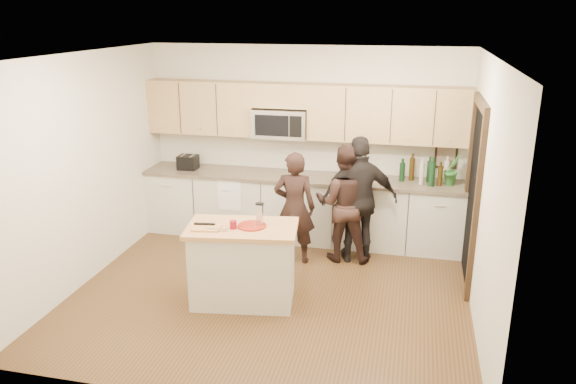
% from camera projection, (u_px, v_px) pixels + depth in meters
% --- Properties ---
extents(floor, '(4.50, 4.50, 0.00)m').
position_uv_depth(floor, '(271.00, 292.00, 6.57)').
color(floor, '#51391C').
rests_on(floor, ground).
extents(room_shell, '(4.52, 4.02, 2.71)m').
position_uv_depth(room_shell, '(270.00, 148.00, 6.03)').
color(room_shell, beige).
rests_on(room_shell, ground).
extents(back_cabinetry, '(4.50, 0.66, 0.94)m').
position_uv_depth(back_cabinetry, '(301.00, 207.00, 7.99)').
color(back_cabinetry, beige).
rests_on(back_cabinetry, ground).
extents(upper_cabinetry, '(4.50, 0.33, 0.75)m').
position_uv_depth(upper_cabinetry, '(306.00, 110.00, 7.69)').
color(upper_cabinetry, tan).
rests_on(upper_cabinetry, ground).
extents(microwave, '(0.76, 0.41, 0.40)m').
position_uv_depth(microwave, '(281.00, 123.00, 7.79)').
color(microwave, silver).
rests_on(microwave, ground).
extents(doorway, '(0.06, 1.25, 2.20)m').
position_uv_depth(doorway, '(473.00, 188.00, 6.57)').
color(doorway, black).
rests_on(doorway, ground).
extents(framed_picture, '(0.30, 0.03, 0.38)m').
position_uv_depth(framed_picture, '(446.00, 155.00, 7.60)').
color(framed_picture, black).
rests_on(framed_picture, ground).
extents(dish_towel, '(0.34, 0.60, 0.48)m').
position_uv_depth(dish_towel, '(232.00, 185.00, 7.91)').
color(dish_towel, white).
rests_on(dish_towel, ground).
extents(island, '(1.29, 0.87, 0.90)m').
position_uv_depth(island, '(243.00, 264.00, 6.24)').
color(island, beige).
rests_on(island, ground).
extents(red_plate, '(0.31, 0.31, 0.02)m').
position_uv_depth(red_plate, '(252.00, 226.00, 6.10)').
color(red_plate, maroon).
rests_on(red_plate, island).
extents(box_grater, '(0.08, 0.06, 0.25)m').
position_uv_depth(box_grater, '(260.00, 214.00, 6.08)').
color(box_grater, silver).
rests_on(box_grater, red_plate).
extents(drink_glass, '(0.07, 0.07, 0.09)m').
position_uv_depth(drink_glass, '(233.00, 225.00, 6.03)').
color(drink_glass, maroon).
rests_on(drink_glass, island).
extents(cutting_board, '(0.32, 0.23, 0.02)m').
position_uv_depth(cutting_board, '(206.00, 228.00, 6.03)').
color(cutting_board, '#BC824E').
rests_on(cutting_board, island).
extents(tongs, '(0.23, 0.06, 0.02)m').
position_uv_depth(tongs, '(205.00, 224.00, 6.10)').
color(tongs, black).
rests_on(tongs, cutting_board).
extents(knife, '(0.23, 0.06, 0.01)m').
position_uv_depth(knife, '(217.00, 229.00, 5.97)').
color(knife, silver).
rests_on(knife, cutting_board).
extents(toaster, '(0.27, 0.23, 0.20)m').
position_uv_depth(toaster, '(188.00, 162.00, 8.15)').
color(toaster, black).
rests_on(toaster, back_cabinetry).
extents(bottle_cluster, '(0.66, 0.31, 0.39)m').
position_uv_depth(bottle_cluster, '(427.00, 170.00, 7.46)').
color(bottle_cluster, black).
rests_on(bottle_cluster, back_cabinetry).
extents(orchid, '(0.29, 0.30, 0.42)m').
position_uv_depth(orchid, '(452.00, 169.00, 7.38)').
color(orchid, '#30752E').
rests_on(orchid, back_cabinetry).
extents(woman_left, '(0.56, 0.39, 1.47)m').
position_uv_depth(woman_left, '(294.00, 208.00, 7.17)').
color(woman_left, black).
rests_on(woman_left, ground).
extents(woman_center, '(0.79, 0.64, 1.55)m').
position_uv_depth(woman_center, '(344.00, 203.00, 7.23)').
color(woman_center, black).
rests_on(woman_center, ground).
extents(woman_right, '(1.05, 0.65, 1.66)m').
position_uv_depth(woman_right, '(360.00, 200.00, 7.17)').
color(woman_right, black).
rests_on(woman_right, ground).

